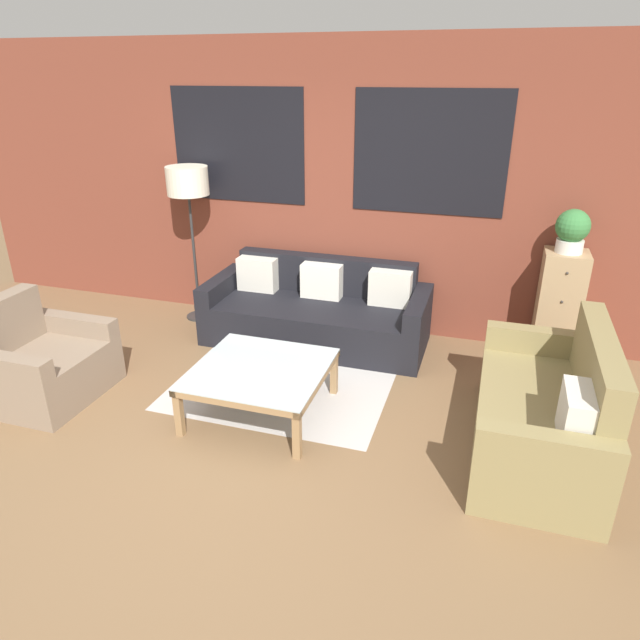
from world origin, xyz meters
name	(u,v)px	position (x,y,z in m)	size (l,w,h in m)	color
ground_plane	(231,452)	(0.00, 0.00, 0.00)	(16.00, 16.00, 0.00)	brown
wall_back_brick	(330,190)	(0.00, 2.44, 1.41)	(8.40, 0.09, 2.80)	brown
rug	(290,375)	(0.01, 1.17, 0.00)	(1.81, 1.77, 0.00)	#BCB7B2
couch_dark	(317,313)	(0.02, 1.95, 0.28)	(2.16, 0.88, 0.78)	black
settee_vintage	(546,415)	(2.09, 0.66, 0.31)	(0.80, 1.63, 0.92)	olive
armchair_corner	(43,365)	(-1.80, 0.26, 0.28)	(0.80, 0.92, 0.84)	#84705B
coffee_table	(260,374)	(0.01, 0.54, 0.35)	(0.99, 0.99, 0.40)	silver
floor_lamp	(188,187)	(-1.39, 2.11, 1.42)	(0.42, 0.42, 1.62)	#2D2D2D
drawer_cabinet	(558,308)	(2.23, 2.18, 0.52)	(0.37, 0.38, 1.04)	tan
potted_plant	(572,230)	(2.23, 2.18, 1.24)	(0.28, 0.28, 0.38)	silver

